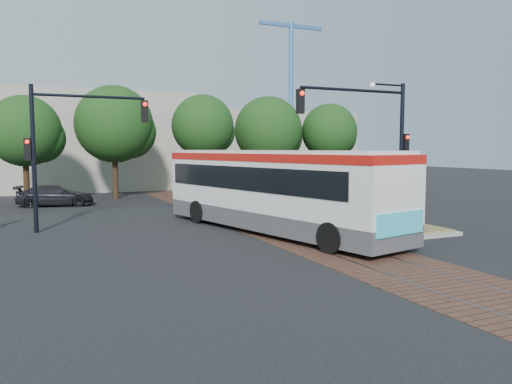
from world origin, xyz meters
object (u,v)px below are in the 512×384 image
city_bus (272,187)px  signal_pole_left (63,138)px  traffic_island (396,220)px  signal_pole_main (379,131)px  parked_car (55,195)px

city_bus → signal_pole_left: (-7.82, 3.66, 1.99)m
traffic_island → signal_pole_main: (-0.96, 0.09, 3.83)m
traffic_island → signal_pole_main: size_ratio=0.87×
signal_pole_left → parked_car: (-0.07, 9.90, -3.23)m
signal_pole_left → traffic_island: bearing=-20.4°
signal_pole_main → traffic_island: bearing=-5.4°
city_bus → traffic_island: bearing=-26.3°
city_bus → signal_pole_left: signal_pole_left is taller
signal_pole_left → parked_car: 10.42m
parked_car → signal_pole_left: bearing=-169.7°
traffic_island → parked_car: parked_car is taller
city_bus → signal_pole_main: bearing=-27.9°
city_bus → parked_car: city_bus is taller
signal_pole_main → parked_car: bearing=129.9°
city_bus → signal_pole_left: bearing=141.5°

